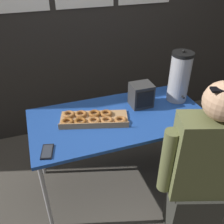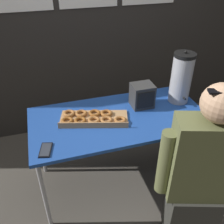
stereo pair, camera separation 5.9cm
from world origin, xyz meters
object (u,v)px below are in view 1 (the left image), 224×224
cell_phone (47,152)px  space_heater (141,95)px  donut_box (93,119)px  coffee_urn (179,77)px  person_seated (202,174)px

cell_phone → space_heater: (0.85, 0.35, 0.10)m
donut_box → space_heater: size_ratio=2.87×
coffee_urn → cell_phone: coffee_urn is taller
cell_phone → space_heater: bearing=36.3°
donut_box → coffee_urn: bearing=21.5°
cell_phone → person_seated: size_ratio=0.12×
space_heater → cell_phone: bearing=-157.7°
donut_box → person_seated: person_seated is taller
coffee_urn → person_seated: person_seated is taller
coffee_urn → cell_phone: (-1.19, -0.34, -0.22)m
donut_box → space_heater: space_heater is taller
coffee_urn → person_seated: size_ratio=0.35×
cell_phone → space_heater: 0.92m
donut_box → cell_phone: donut_box is taller
coffee_urn → cell_phone: 1.26m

